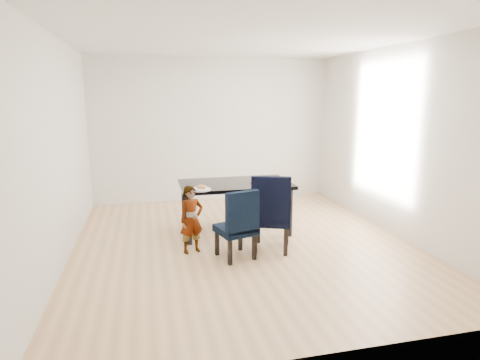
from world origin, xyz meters
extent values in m
cube|color=tan|center=(0.00, 0.00, -0.01)|extent=(4.50, 5.00, 0.01)
cube|color=white|center=(0.00, 0.00, 2.71)|extent=(4.50, 5.00, 0.01)
cube|color=silver|center=(0.00, 2.50, 1.35)|extent=(4.50, 0.01, 2.70)
cube|color=white|center=(0.00, -2.50, 1.35)|extent=(4.50, 0.01, 2.70)
cube|color=silver|center=(-2.25, 0.00, 1.35)|extent=(0.01, 5.00, 2.70)
cube|color=white|center=(2.25, 0.00, 1.35)|extent=(0.01, 5.00, 2.70)
cube|color=black|center=(0.00, 0.50, 0.38)|extent=(1.60, 0.90, 0.75)
cube|color=black|center=(-0.21, -0.45, 0.44)|extent=(0.53, 0.54, 0.89)
cube|color=black|center=(0.31, -0.28, 0.51)|extent=(0.64, 0.65, 1.02)
imported|color=orange|center=(-0.72, -0.15, 0.44)|extent=(0.37, 0.30, 0.88)
cylinder|color=white|center=(-0.56, 0.15, 0.76)|extent=(0.36, 0.36, 0.02)
ellipsoid|color=#BD7143|center=(-0.54, 0.16, 0.79)|extent=(0.13, 0.06, 0.05)
imported|color=black|center=(0.50, 0.41, 0.76)|extent=(0.37, 0.26, 0.03)
torus|color=black|center=(0.31, 0.31, 0.75)|extent=(0.19, 0.19, 0.01)
camera|label=1|loc=(-1.24, -5.07, 1.98)|focal=30.00mm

